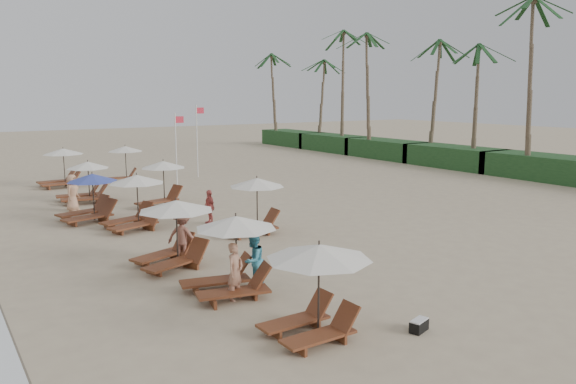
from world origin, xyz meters
TOP-DOWN VIEW (x-y plane):
  - ground at (0.00, 0.00)m, footprint 160.00×160.00m
  - shrub_hedge at (22.00, 14.50)m, footprint 3.20×53.00m
  - palm_row at (21.91, 15.40)m, footprint 7.00×52.00m
  - lounger_station_0 at (-5.10, -4.53)m, footprint 2.54×2.46m
  - lounger_station_1 at (-5.43, -1.00)m, footprint 2.66×2.30m
  - lounger_station_2 at (-5.81, 2.36)m, footprint 2.76×2.51m
  - lounger_station_3 at (-5.23, 8.15)m, footprint 2.72×2.53m
  - lounger_station_4 at (-6.41, 10.72)m, footprint 2.74×2.53m
  - lounger_station_5 at (-5.48, 15.35)m, footprint 2.73×2.27m
  - lounger_station_6 at (-5.46, 21.18)m, footprint 2.78×2.38m
  - inland_station_0 at (-1.43, 4.60)m, footprint 2.83×2.24m
  - inland_station_1 at (-2.48, 12.21)m, footprint 2.91×2.24m
  - inland_station_2 at (-1.41, 21.62)m, footprint 2.57×2.24m
  - beachgoer_near at (-5.47, -1.46)m, footprint 0.69×0.61m
  - beachgoer_mid_a at (-4.59, -0.88)m, footprint 0.99×0.93m
  - beachgoer_mid_b at (-5.22, 2.78)m, footprint 1.20×1.22m
  - beachgoer_far_a at (-2.13, 7.25)m, footprint 0.39×0.88m
  - beachgoer_far_b at (-6.46, 13.30)m, footprint 0.99×1.03m
  - duffel_bag at (-2.83, -5.68)m, footprint 0.58×0.41m
  - flag_pole_near at (0.72, 17.87)m, footprint 0.59×0.08m
  - flag_pole_far at (3.29, 20.50)m, footprint 0.60×0.08m

SIDE VIEW (x-z plane):
  - ground at x=0.00m, z-range 0.00..0.00m
  - duffel_bag at x=-2.83m, z-range 0.00..0.29m
  - beachgoer_far_a at x=-2.13m, z-range 0.00..1.49m
  - beachgoer_near at x=-5.47m, z-range 0.00..1.58m
  - shrub_hedge at x=22.00m, z-range 0.00..1.60m
  - beachgoer_mid_a at x=-4.59m, z-range 0.00..1.62m
  - beachgoer_mid_b at x=-5.22m, z-range 0.00..1.68m
  - beachgoer_far_b at x=-6.46m, z-range 0.00..1.77m
  - lounger_station_5 at x=-5.48m, z-range -0.10..2.00m
  - lounger_station_4 at x=-6.41m, z-range -0.08..2.01m
  - lounger_station_3 at x=-5.23m, z-range -0.05..2.19m
  - lounger_station_1 at x=-5.43m, z-range 0.00..2.21m
  - lounger_station_6 at x=-5.46m, z-range -0.05..2.27m
  - lounger_station_2 at x=-5.81m, z-range 0.04..2.20m
  - lounger_station_0 at x=-5.10m, z-range 0.16..2.33m
  - inland_station_1 at x=-2.48m, z-range 0.15..2.38m
  - inland_station_0 at x=-1.43m, z-range 0.18..2.40m
  - inland_station_2 at x=-1.41m, z-range 0.35..2.57m
  - flag_pole_near at x=0.72m, z-range 0.24..4.67m
  - flag_pole_far at x=3.29m, z-range 0.25..5.12m
  - palm_row at x=21.91m, z-range 3.76..16.06m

